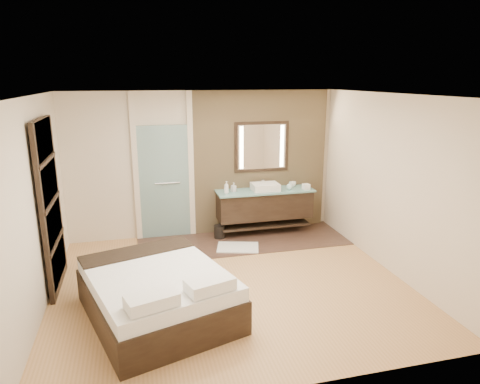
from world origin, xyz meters
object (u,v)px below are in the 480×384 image
object	(u,v)px
mirror_unit	(262,147)
waste_bin	(219,232)
vanity	(265,204)
bed	(158,293)

from	to	relation	value
mirror_unit	waste_bin	size ratio (longest dim) A/B	4.22
vanity	mirror_unit	xyz separation A→B (m)	(0.00, 0.24, 1.07)
bed	waste_bin	xyz separation A→B (m)	(1.28, 2.46, -0.19)
bed	waste_bin	world-z (taller)	bed
vanity	waste_bin	world-z (taller)	vanity
mirror_unit	waste_bin	bearing A→B (deg)	-161.16
mirror_unit	vanity	bearing A→B (deg)	-90.00
vanity	bed	distance (m)	3.35
mirror_unit	bed	xyz separation A→B (m)	(-2.18, -2.77, -1.34)
waste_bin	bed	bearing A→B (deg)	-117.49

